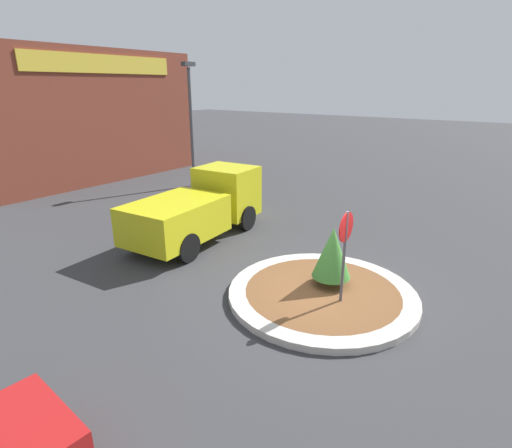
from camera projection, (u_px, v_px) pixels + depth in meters
The scene contains 7 objects.
ground_plane at pixel (322, 297), 10.12m from camera, with size 120.00×120.00×0.00m, color #38383A.
traffic_island at pixel (322, 294), 10.09m from camera, with size 4.73×4.73×0.18m.
stop_sign at pixel (345, 243), 9.10m from camera, with size 0.70×0.07×2.42m.
island_shrub at pixel (332, 253), 10.08m from camera, with size 0.99×0.99×1.56m.
utility_truck at pixel (200, 207), 13.75m from camera, with size 5.52×2.61×2.22m.
storefront_building at pixel (78, 115), 22.78m from camera, with size 11.97×6.07×6.92m.
light_pole at pixel (191, 116), 20.16m from camera, with size 0.70×0.30×6.16m.
Camera 1 is at (-8.19, -3.98, 5.07)m, focal length 28.00 mm.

